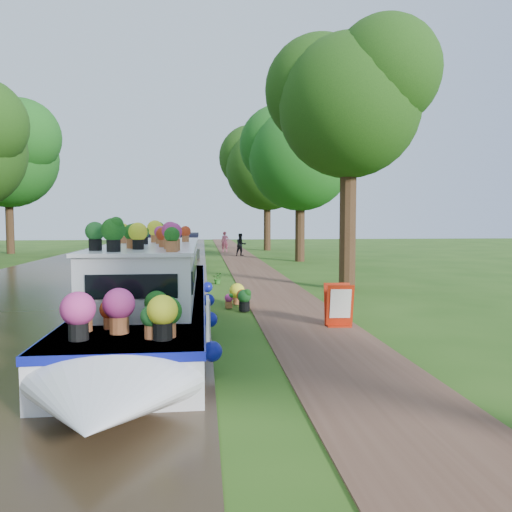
# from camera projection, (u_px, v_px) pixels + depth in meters

# --- Properties ---
(ground) EXTENTS (100.00, 100.00, 0.00)m
(ground) POSITION_uv_depth(u_px,v_px,m) (245.00, 306.00, 13.89)
(ground) COLOR #274D13
(ground) RESTS_ON ground
(canal_water) EXTENTS (10.00, 100.00, 0.02)m
(canal_water) POSITION_uv_depth(u_px,v_px,m) (20.00, 310.00, 13.25)
(canal_water) COLOR black
(canal_water) RESTS_ON ground
(towpath) EXTENTS (2.20, 100.00, 0.03)m
(towpath) POSITION_uv_depth(u_px,v_px,m) (287.00, 305.00, 14.02)
(towpath) COLOR #533527
(towpath) RESTS_ON ground
(plant_boat) EXTENTS (2.29, 13.52, 2.26)m
(plant_boat) POSITION_uv_depth(u_px,v_px,m) (154.00, 289.00, 11.13)
(plant_boat) COLOR silver
(plant_boat) RESTS_ON canal_water
(tree_near_overhang) EXTENTS (5.52, 5.28, 8.99)m
(tree_near_overhang) POSITION_uv_depth(u_px,v_px,m) (348.00, 96.00, 16.87)
(tree_near_overhang) COLOR #321E10
(tree_near_overhang) RESTS_ON ground
(tree_near_mid) EXTENTS (6.90, 6.60, 9.40)m
(tree_near_mid) POSITION_uv_depth(u_px,v_px,m) (300.00, 151.00, 28.87)
(tree_near_mid) COLOR #321E10
(tree_near_mid) RESTS_ON ground
(tree_near_far) EXTENTS (7.59, 7.26, 10.30)m
(tree_near_far) POSITION_uv_depth(u_px,v_px,m) (267.00, 162.00, 39.69)
(tree_near_far) COLOR #321E10
(tree_near_far) RESTS_ON ground
(tree_far_d) EXTENTS (8.05, 7.70, 10.85)m
(tree_far_d) POSITION_uv_depth(u_px,v_px,m) (7.00, 151.00, 35.67)
(tree_far_d) COLOR #321E10
(tree_far_d) RESTS_ON ground
(second_boat) EXTENTS (2.79, 6.81, 1.27)m
(second_boat) POSITION_uv_depth(u_px,v_px,m) (175.00, 253.00, 28.37)
(second_boat) COLOR black
(second_boat) RESTS_ON canal_water
(sandwich_board) EXTENTS (0.61, 0.51, 0.95)m
(sandwich_board) POSITION_uv_depth(u_px,v_px,m) (339.00, 307.00, 11.13)
(sandwich_board) COLOR #B1230C
(sandwich_board) RESTS_ON towpath
(pedestrian_pink) EXTENTS (0.58, 0.39, 1.55)m
(pedestrian_pink) POSITION_uv_depth(u_px,v_px,m) (225.00, 242.00, 37.43)
(pedestrian_pink) COLOR #E35DA0
(pedestrian_pink) RESTS_ON towpath
(pedestrian_dark) EXTENTS (0.87, 0.76, 1.51)m
(pedestrian_dark) POSITION_uv_depth(u_px,v_px,m) (241.00, 245.00, 33.26)
(pedestrian_dark) COLOR black
(pedestrian_dark) RESTS_ON towpath
(verge_plant) EXTENTS (0.47, 0.44, 0.43)m
(verge_plant) POSITION_uv_depth(u_px,v_px,m) (218.00, 278.00, 18.75)
(verge_plant) COLOR #2A6E21
(verge_plant) RESTS_ON ground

